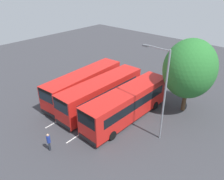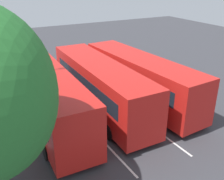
# 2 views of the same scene
# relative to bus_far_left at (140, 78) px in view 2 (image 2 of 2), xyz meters

# --- Properties ---
(ground_plane) EXTENTS (68.48, 68.48, 0.00)m
(ground_plane) POSITION_rel_bus_far_left_xyz_m (-0.03, 3.18, -1.85)
(ground_plane) COLOR #38383D
(bus_far_left) EXTENTS (11.50, 3.31, 3.39)m
(bus_far_left) POSITION_rel_bus_far_left_xyz_m (0.00, 0.00, 0.00)
(bus_far_left) COLOR red
(bus_far_left) RESTS_ON ground
(bus_center_left) EXTENTS (11.37, 2.71, 3.39)m
(bus_center_left) POSITION_rel_bus_far_left_xyz_m (0.15, 3.16, 0.00)
(bus_center_left) COLOR red
(bus_center_left) RESTS_ON ground
(bus_center_right) EXTENTS (11.40, 2.81, 3.39)m
(bus_center_right) POSITION_rel_bus_far_left_xyz_m (0.07, 6.76, 0.00)
(bus_center_right) COLOR red
(bus_center_right) RESTS_ON ground
(pedestrian) EXTENTS (0.45, 0.45, 1.75)m
(pedestrian) POSITION_rel_bus_far_left_xyz_m (8.41, 4.73, -0.81)
(pedestrian) COLOR #232833
(pedestrian) RESTS_ON ground
(lane_stripe_outer_left) EXTENTS (13.90, 0.57, 0.01)m
(lane_stripe_outer_left) POSITION_rel_bus_far_left_xyz_m (-0.03, 1.48, -1.85)
(lane_stripe_outer_left) COLOR silver
(lane_stripe_outer_left) RESTS_ON ground
(lane_stripe_inner_left) EXTENTS (13.90, 0.57, 0.01)m
(lane_stripe_inner_left) POSITION_rel_bus_far_left_xyz_m (-0.03, 4.88, -1.85)
(lane_stripe_inner_left) COLOR silver
(lane_stripe_inner_left) RESTS_ON ground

